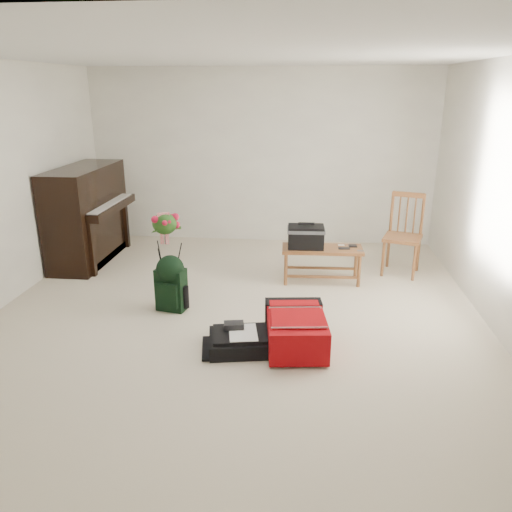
# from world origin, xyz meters

# --- Properties ---
(floor) EXTENTS (5.00, 5.50, 0.01)m
(floor) POSITION_xyz_m (0.00, 0.00, 0.00)
(floor) COLOR beige
(floor) RESTS_ON ground
(ceiling) EXTENTS (5.00, 5.50, 0.01)m
(ceiling) POSITION_xyz_m (0.00, 0.00, 2.50)
(ceiling) COLOR white
(ceiling) RESTS_ON wall_back
(wall_back) EXTENTS (5.00, 0.04, 2.50)m
(wall_back) POSITION_xyz_m (0.00, 2.75, 1.25)
(wall_back) COLOR silver
(wall_back) RESTS_ON floor
(wall_right) EXTENTS (0.04, 5.50, 2.50)m
(wall_right) POSITION_xyz_m (2.50, 0.00, 1.25)
(wall_right) COLOR silver
(wall_right) RESTS_ON floor
(piano) EXTENTS (0.71, 1.50, 1.25)m
(piano) POSITION_xyz_m (-2.19, 1.60, 0.60)
(piano) COLOR black
(piano) RESTS_ON floor
(bench) EXTENTS (0.96, 0.41, 0.73)m
(bench) POSITION_xyz_m (0.75, 1.10, 0.51)
(bench) COLOR brown
(bench) RESTS_ON floor
(dining_chair) EXTENTS (0.55, 0.55, 1.00)m
(dining_chair) POSITION_xyz_m (1.87, 1.51, 0.49)
(dining_chair) COLOR brown
(dining_chair) RESTS_ON floor
(red_suitcase) EXTENTS (0.59, 0.81, 0.32)m
(red_suitcase) POSITION_xyz_m (0.63, -0.48, 0.17)
(red_suitcase) COLOR #A40710
(red_suitcase) RESTS_ON floor
(black_duffel) EXTENTS (0.62, 0.53, 0.23)m
(black_duffel) POSITION_xyz_m (0.14, -0.63, 0.08)
(black_duffel) COLOR black
(black_duffel) RESTS_ON floor
(green_backpack) EXTENTS (0.33, 0.30, 0.59)m
(green_backpack) POSITION_xyz_m (-0.69, 0.14, 0.33)
(green_backpack) COLOR black
(green_backpack) RESTS_ON floor
(flower_stand) EXTENTS (0.41, 0.41, 1.04)m
(flower_stand) POSITION_xyz_m (-0.76, 0.27, 0.51)
(flower_stand) COLOR black
(flower_stand) RESTS_ON floor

